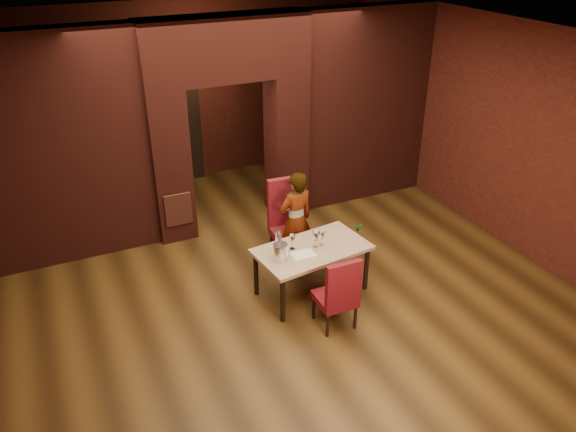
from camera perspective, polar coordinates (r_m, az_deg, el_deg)
name	(u,v)px	position (r m, az deg, el deg)	size (l,w,h in m)	color
floor	(285,285)	(7.61, -0.31, -7.02)	(8.00, 8.00, 0.00)	#4A3012
ceiling	(284,41)	(6.33, -0.39, 17.40)	(7.00, 8.00, 0.04)	silver
wall_back	(191,93)	(10.37, -9.85, 12.21)	(7.00, 0.04, 3.20)	maroon
wall_front	(545,408)	(4.15, 24.67, -17.27)	(7.00, 0.04, 3.20)	maroon
wall_right	(504,134)	(8.76, 21.13, 7.75)	(0.04, 8.00, 3.20)	maroon
pillar_left	(169,165)	(8.46, -11.97, 5.09)	(0.55, 0.55, 2.30)	maroon
pillar_right	(286,145)	(9.03, -0.17, 7.19)	(0.55, 0.55, 2.30)	maroon
lintel	(225,48)	(8.24, -6.45, 16.58)	(2.45, 0.55, 0.90)	maroon
wing_wall_left	(62,152)	(8.14, -21.96, 6.10)	(2.27, 0.35, 3.20)	maroon
wing_wall_right	(364,107)	(9.53, 7.70, 10.95)	(2.27, 0.35, 3.20)	maroon
vent_panel	(178,210)	(8.45, -11.07, 0.65)	(0.40, 0.03, 0.50)	#A74930
rear_door	(173,127)	(10.38, -11.65, 8.88)	(0.90, 0.08, 2.10)	black
rear_door_frame	(173,127)	(10.35, -11.59, 8.81)	(1.02, 0.04, 2.22)	black
dining_table	(312,270)	(7.31, 2.41, -5.49)	(1.42, 0.80, 0.67)	#A38061
chair_far	(292,224)	(7.79, 0.45, -0.83)	(0.55, 0.55, 1.21)	maroon
chair_near	(335,290)	(6.70, 4.83, -7.52)	(0.44, 0.44, 0.97)	maroon
person_seated	(296,220)	(7.67, 0.80, -0.45)	(0.52, 0.34, 1.42)	white
wine_glass_a	(292,242)	(7.06, 0.45, -2.66)	(0.08, 0.08, 0.20)	silver
wine_glass_b	(315,239)	(7.09, 2.81, -2.40)	(0.09, 0.09, 0.22)	white
wine_glass_c	(322,238)	(7.15, 3.44, -2.28)	(0.08, 0.08, 0.19)	white
tasting_sheet	(303,254)	(7.00, 1.53, -3.90)	(0.29, 0.21, 0.00)	silver
wine_bucket	(280,252)	(6.83, -0.78, -3.69)	(0.18, 0.18, 0.22)	silver
water_bottle	(279,242)	(6.93, -0.97, -2.69)	(0.07, 0.07, 0.32)	white
potted_plant	(350,235)	(8.42, 6.31, -1.93)	(0.33, 0.29, 0.37)	#215B1B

